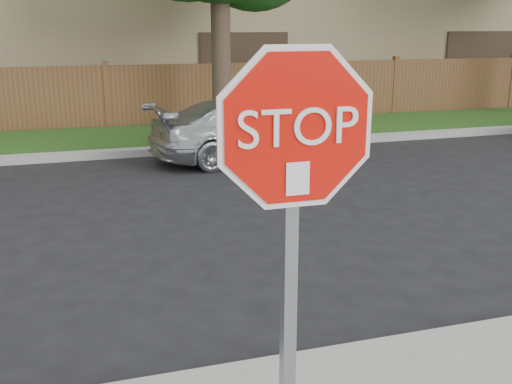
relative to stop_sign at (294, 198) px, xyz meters
name	(u,v)px	position (x,y,z in m)	size (l,w,h in m)	color
ground	(213,377)	(-0.07, 1.48, -1.83)	(90.00, 90.00, 0.00)	black
far_curb	(120,153)	(-0.07, 9.63, -1.75)	(70.00, 0.30, 0.15)	gray
grass_strip	(114,139)	(-0.07, 11.28, -1.77)	(70.00, 3.00, 0.12)	#1E4714
fence	(107,98)	(-0.07, 12.88, -1.03)	(70.00, 0.12, 1.60)	#55371E
stop_sign	(294,198)	(0.00, 0.00, 0.00)	(1.01, 0.13, 2.55)	gray
sedan_right	(252,129)	(2.43, 8.72, -1.25)	(1.63, 4.02, 1.17)	#B2B7BA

